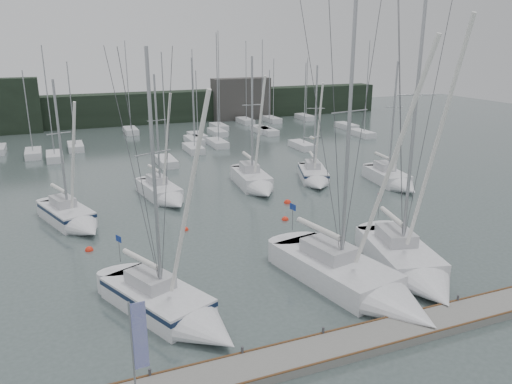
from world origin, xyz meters
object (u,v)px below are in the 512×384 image
sailboat_near_left (177,311)px  dock_banner (137,342)px  sailboat_mid_c (256,183)px  sailboat_mid_a (74,219)px  sailboat_mid_b (165,195)px  buoy_a (185,230)px  buoy_d (287,203)px  buoy_c (89,250)px  sailboat_near_center (365,286)px  buoy_b (285,220)px  sailboat_mid_d (315,177)px  sailboat_mid_e (394,181)px  sailboat_near_right (413,268)px

sailboat_near_left → dock_banner: sailboat_near_left is taller
sailboat_mid_c → sailboat_mid_a: bearing=-162.0°
sailboat_mid_b → buoy_a: (-0.15, -7.36, -0.55)m
dock_banner → buoy_d: 25.79m
buoy_c → buoy_d: 17.02m
sailboat_near_center → buoy_a: bearing=104.6°
sailboat_near_left → buoy_d: (13.15, 14.78, -0.59)m
buoy_c → dock_banner: bearing=-87.5°
buoy_c → buoy_d: size_ratio=0.89×
buoy_b → dock_banner: dock_banner is taller
dock_banner → sailboat_mid_c: bearing=54.5°
sailboat_near_left → sailboat_mid_c: sailboat_near_left is taller
buoy_a → buoy_c: (-6.84, -1.19, 0.00)m
sailboat_mid_c → dock_banner: (-14.82, -24.88, 2.21)m
sailboat_near_left → buoy_a: sailboat_near_left is taller
sailboat_mid_a → buoy_a: sailboat_mid_a is taller
sailboat_near_center → sailboat_mid_b: sailboat_near_center is taller
sailboat_mid_b → buoy_c: 11.06m
sailboat_mid_a → buoy_b: (15.21, -4.69, -0.59)m
buoy_d → buoy_a: bearing=-163.6°
sailboat_mid_d → sailboat_near_center: bearing=-91.8°
sailboat_mid_d → sailboat_mid_e: sailboat_mid_e is taller
sailboat_mid_d → buoy_c: size_ratio=21.81×
sailboat_near_left → buoy_c: 11.26m
sailboat_near_right → sailboat_mid_d: 20.45m
sailboat_near_center → sailboat_mid_c: (2.17, 20.93, 0.00)m
sailboat_mid_a → buoy_c: bearing=-101.8°
sailboat_mid_d → sailboat_mid_a: bearing=-150.9°
sailboat_near_center → sailboat_mid_a: size_ratio=1.46×
buoy_a → buoy_c: buoy_c is taller
sailboat_mid_b → sailboat_mid_c: sailboat_mid_c is taller
sailboat_mid_e → sailboat_mid_d: bearing=155.8°
dock_banner → sailboat_mid_a: bearing=88.9°
sailboat_mid_c → buoy_c: size_ratio=23.42×
sailboat_mid_d → dock_banner: size_ratio=2.89×
sailboat_near_center → dock_banner: (-12.66, -3.95, 2.21)m
sailboat_near_left → sailboat_near_center: size_ratio=0.84×
sailboat_near_left → sailboat_mid_e: 29.13m
sailboat_near_left → sailboat_near_right: sailboat_near_right is taller
sailboat_mid_d → buoy_a: bearing=-133.4°
buoy_c → sailboat_near_right: bearing=-33.4°
sailboat_mid_d → buoy_d: bearing=-118.4°
sailboat_mid_b → sailboat_mid_e: sailboat_mid_e is taller
buoy_c → sailboat_near_center: bearing=-42.3°
sailboat_mid_c → buoy_b: sailboat_mid_c is taller
sailboat_near_left → sailboat_mid_e: sailboat_near_left is taller
sailboat_near_left → buoy_b: 15.75m
dock_banner → buoy_d: (15.84, 20.16, -2.83)m
sailboat_near_left → sailboat_mid_b: (3.61, 19.28, -0.04)m
sailboat_mid_c → sailboat_mid_e: (12.55, -4.04, -0.05)m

